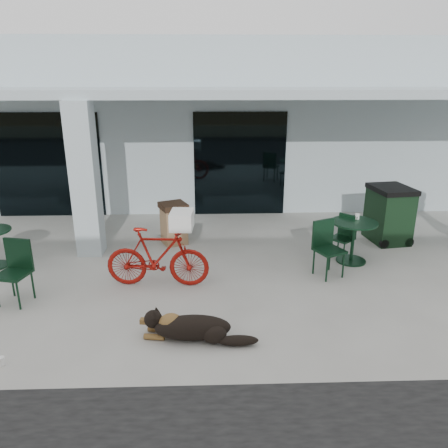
{
  "coord_description": "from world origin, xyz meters",
  "views": [
    {
      "loc": [
        1.0,
        -6.37,
        3.55
      ],
      "look_at": [
        1.25,
        1.14,
        1.0
      ],
      "focal_mm": 35.0,
      "sensor_mm": 36.0,
      "label": 1
    }
  ],
  "objects_px": {
    "cafe_chair_near": "(13,274)",
    "trash_receptacle": "(174,223)",
    "bicycle": "(158,257)",
    "dog": "(193,326)",
    "cafe_chair_far_b": "(342,238)",
    "cafe_table_far": "(353,242)",
    "wheeled_bin": "(389,214)",
    "cafe_chair_far_a": "(329,250)"
  },
  "relations": [
    {
      "from": "bicycle",
      "to": "trash_receptacle",
      "type": "height_order",
      "value": "bicycle"
    },
    {
      "from": "bicycle",
      "to": "cafe_table_far",
      "type": "distance_m",
      "value": 3.88
    },
    {
      "from": "cafe_chair_far_a",
      "to": "trash_receptacle",
      "type": "height_order",
      "value": "cafe_chair_far_a"
    },
    {
      "from": "cafe_chair_near",
      "to": "cafe_table_far",
      "type": "relative_size",
      "value": 1.16
    },
    {
      "from": "bicycle",
      "to": "cafe_chair_far_a",
      "type": "height_order",
      "value": "bicycle"
    },
    {
      "from": "cafe_table_far",
      "to": "cafe_chair_far_a",
      "type": "height_order",
      "value": "cafe_chair_far_a"
    },
    {
      "from": "bicycle",
      "to": "dog",
      "type": "bearing_deg",
      "value": -154.72
    },
    {
      "from": "cafe_chair_far_a",
      "to": "bicycle",
      "type": "bearing_deg",
      "value": 160.36
    },
    {
      "from": "trash_receptacle",
      "to": "bicycle",
      "type": "bearing_deg",
      "value": -93.51
    },
    {
      "from": "cafe_table_far",
      "to": "wheeled_bin",
      "type": "bearing_deg",
      "value": 44.67
    },
    {
      "from": "bicycle",
      "to": "wheeled_bin",
      "type": "height_order",
      "value": "wheeled_bin"
    },
    {
      "from": "cafe_table_far",
      "to": "trash_receptacle",
      "type": "height_order",
      "value": "trash_receptacle"
    },
    {
      "from": "cafe_chair_near",
      "to": "trash_receptacle",
      "type": "xyz_separation_m",
      "value": [
        2.4,
        2.63,
        -0.06
      ]
    },
    {
      "from": "cafe_chair_far_b",
      "to": "cafe_table_far",
      "type": "bearing_deg",
      "value": 8.17
    },
    {
      "from": "dog",
      "to": "cafe_table_far",
      "type": "height_order",
      "value": "cafe_table_far"
    },
    {
      "from": "cafe_chair_near",
      "to": "cafe_chair_far_b",
      "type": "distance_m",
      "value": 6.08
    },
    {
      "from": "cafe_chair_far_a",
      "to": "wheeled_bin",
      "type": "bearing_deg",
      "value": 19.87
    },
    {
      "from": "bicycle",
      "to": "cafe_chair_far_b",
      "type": "xyz_separation_m",
      "value": [
        3.59,
        1.08,
        -0.09
      ]
    },
    {
      "from": "dog",
      "to": "trash_receptacle",
      "type": "xyz_separation_m",
      "value": [
        -0.54,
        3.8,
        0.26
      ]
    },
    {
      "from": "dog",
      "to": "cafe_chair_far_a",
      "type": "xyz_separation_m",
      "value": [
        2.46,
        2.01,
        0.31
      ]
    },
    {
      "from": "cafe_chair_near",
      "to": "cafe_table_far",
      "type": "height_order",
      "value": "cafe_chair_near"
    },
    {
      "from": "bicycle",
      "to": "wheeled_bin",
      "type": "distance_m",
      "value": 5.35
    },
    {
      "from": "trash_receptacle",
      "to": "wheeled_bin",
      "type": "distance_m",
      "value": 4.8
    },
    {
      "from": "trash_receptacle",
      "to": "wheeled_bin",
      "type": "height_order",
      "value": "wheeled_bin"
    },
    {
      "from": "cafe_chair_near",
      "to": "cafe_table_far",
      "type": "bearing_deg",
      "value": 27.25
    },
    {
      "from": "bicycle",
      "to": "dog",
      "type": "height_order",
      "value": "bicycle"
    },
    {
      "from": "cafe_chair_near",
      "to": "cafe_chair_far_a",
      "type": "xyz_separation_m",
      "value": [
        5.39,
        0.84,
        -0.0
      ]
    },
    {
      "from": "bicycle",
      "to": "cafe_chair_near",
      "type": "height_order",
      "value": "bicycle"
    },
    {
      "from": "dog",
      "to": "cafe_chair_near",
      "type": "xyz_separation_m",
      "value": [
        -2.94,
        1.17,
        0.32
      ]
    },
    {
      "from": "cafe_chair_far_b",
      "to": "wheeled_bin",
      "type": "bearing_deg",
      "value": 84.44
    },
    {
      "from": "cafe_chair_near",
      "to": "trash_receptacle",
      "type": "bearing_deg",
      "value": 61.08
    },
    {
      "from": "cafe_chair_near",
      "to": "trash_receptacle",
      "type": "relative_size",
      "value": 1.13
    },
    {
      "from": "dog",
      "to": "cafe_chair_far_a",
      "type": "bearing_deg",
      "value": 48.25
    },
    {
      "from": "bicycle",
      "to": "cafe_chair_far_b",
      "type": "distance_m",
      "value": 3.75
    },
    {
      "from": "bicycle",
      "to": "cafe_chair_far_b",
      "type": "relative_size",
      "value": 1.99
    },
    {
      "from": "dog",
      "to": "bicycle",
      "type": "bearing_deg",
      "value": 120.07
    },
    {
      "from": "dog",
      "to": "trash_receptacle",
      "type": "distance_m",
      "value": 3.85
    },
    {
      "from": "dog",
      "to": "wheeled_bin",
      "type": "distance_m",
      "value": 5.73
    },
    {
      "from": "wheeled_bin",
      "to": "cafe_chair_far_b",
      "type": "bearing_deg",
      "value": -151.17
    },
    {
      "from": "cafe_chair_far_b",
      "to": "trash_receptacle",
      "type": "distance_m",
      "value": 3.6
    },
    {
      "from": "cafe_chair_near",
      "to": "wheeled_bin",
      "type": "height_order",
      "value": "wheeled_bin"
    },
    {
      "from": "dog",
      "to": "cafe_chair_near",
      "type": "distance_m",
      "value": 3.18
    }
  ]
}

